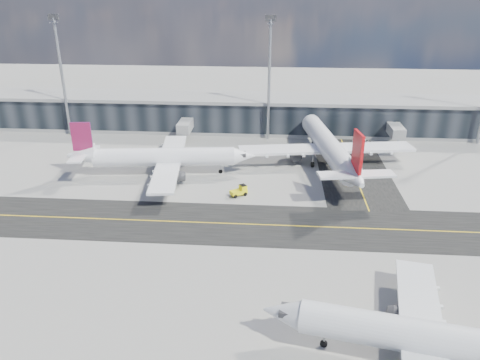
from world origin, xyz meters
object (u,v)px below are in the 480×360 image
at_px(airliner_af, 162,157).
at_px(baggage_tug, 240,191).
at_px(service_van, 363,143).
at_px(airliner_redtail, 329,147).
at_px(airliner_near, 440,341).

relative_size(airliner_af, baggage_tug, 11.15).
height_order(airliner_af, baggage_tug, airliner_af).
xyz_separation_m(airliner_af, service_van, (43.07, 20.40, -2.82)).
xyz_separation_m(airliner_redtail, airliner_near, (5.53, -55.41, -0.79)).
bearing_deg(airliner_near, airliner_redtail, 16.82).
height_order(airliner_redtail, airliner_near, airliner_redtail).
height_order(airliner_af, airliner_near, airliner_af).
height_order(airliner_af, service_van, airliner_af).
height_order(airliner_near, baggage_tug, airliner_near).
bearing_deg(airliner_near, service_van, 7.78).
relative_size(airliner_redtail, baggage_tug, 13.08).
bearing_deg(airliner_redtail, airliner_near, -93.05).
relative_size(airliner_af, airliner_redtail, 0.85).
distance_m(baggage_tug, service_van, 39.65).
relative_size(airliner_af, service_van, 6.32).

